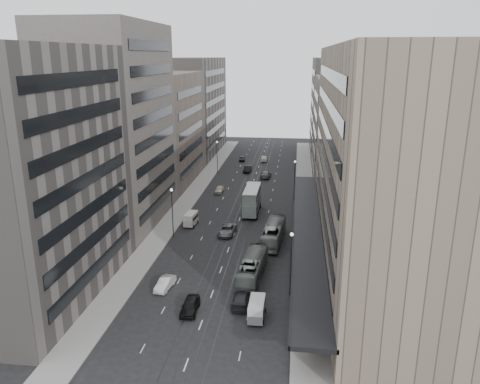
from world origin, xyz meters
The scene contains 30 objects.
ground centered at (0.00, 0.00, 0.00)m, with size 220.00×220.00×0.00m, color black.
sidewalk_right centered at (12.00, 37.50, 0.07)m, with size 4.00×125.00×0.15m, color gray.
sidewalk_left centered at (-12.00, 37.50, 0.07)m, with size 4.00×125.00×0.15m, color gray.
department_store centered at (21.45, 8.00, 14.95)m, with size 19.20×60.00×30.00m.
building_right_mid centered at (21.50, 52.00, 12.00)m, with size 15.00×28.00×24.00m, color #544D49.
building_right_far centered at (21.50, 82.00, 14.00)m, with size 15.00×32.00×28.00m, color slate.
building_left_a centered at (-21.50, -8.00, 15.00)m, with size 15.00×28.00×30.00m, color slate.
building_left_b centered at (-21.50, 19.00, 17.00)m, with size 15.00×26.00×34.00m, color #544D49.
building_left_c centered at (-21.50, 46.00, 12.50)m, with size 15.00×28.00×25.00m, color #6A5D53.
building_left_d centered at (-21.50, 79.00, 14.00)m, with size 15.00×38.00×28.00m, color slate.
lamp_right_near centered at (9.70, -5.00, 5.20)m, with size 0.44×0.44×8.32m.
lamp_right_far centered at (9.70, 35.00, 5.20)m, with size 0.44×0.44×8.32m.
lamp_left_near centered at (-9.70, 12.00, 5.20)m, with size 0.44×0.44×8.32m.
lamp_left_far centered at (-9.70, 55.00, 5.20)m, with size 0.44×0.44×8.32m.
bus_near centered at (4.58, -1.00, 1.56)m, with size 2.62×11.19×3.12m, color gray.
bus_far centered at (6.71, 11.79, 1.59)m, with size 2.66×11.38×3.17m, color gray.
double_decker centered at (1.90, 25.66, 2.68)m, with size 2.88×9.10×4.96m.
vw_microbus centered at (6.05, -10.86, 1.23)m, with size 1.91×4.11×2.21m.
panel_van centered at (-8.03, 17.73, 1.28)m, with size 2.08×3.81×2.32m.
sedan_0 centered at (-1.77, -10.38, 0.78)m, with size 1.85×4.59×1.56m, color black.
sedan_1 centered at (-6.22, -5.27, 0.69)m, with size 1.47×4.20×1.38m, color silver.
sedan_2 centered at (-1.13, 14.30, 0.74)m, with size 2.47×5.35×1.49m, color #5D5D60.
sedan_3 centered at (4.02, -7.95, 0.76)m, with size 2.12×5.22×1.51m, color #232326.
sedan_4 centered at (-6.43, 38.36, 0.70)m, with size 1.66×4.13×1.41m, color beige.
sedan_5 centered at (-2.36, 57.66, 0.78)m, with size 1.65×4.73×1.56m, color black.
sedan_6 centered at (0.21, 42.80, 0.76)m, with size 2.51×5.45×1.52m, color silver.
sedan_7 centered at (2.68, 52.66, 0.79)m, with size 2.23×5.48×1.59m, color #57575A.
sedan_8 centered at (-5.28, 70.55, 0.70)m, with size 1.65×4.10×1.40m, color #262528.
sedan_9 centered at (1.02, 70.81, 0.74)m, with size 1.56×4.48×1.48m, color #A99C8C.
pedestrian centered at (11.09, -8.64, 1.00)m, with size 0.62×0.41×1.70m, color black.
Camera 1 is at (9.91, -57.71, 28.80)m, focal length 35.00 mm.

